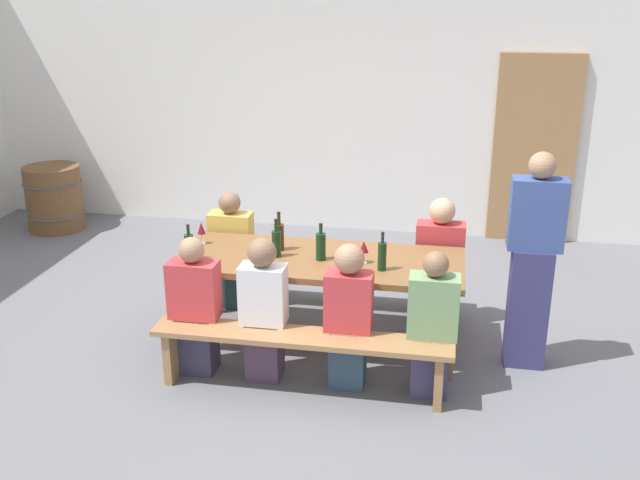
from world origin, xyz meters
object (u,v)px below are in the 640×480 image
(wine_bottle_3, at_px, (321,246))
(seated_guest_far_1, at_px, (439,264))
(seated_guest_near_2, at_px, (349,318))
(tasting_table, at_px, (320,266))
(bench_far, at_px, (335,269))
(standing_host, at_px, (532,266))
(seated_guest_near_0, at_px, (195,309))
(wine_glass_0, at_px, (187,251))
(wine_glass_2, at_px, (364,247))
(seated_guest_far_0, at_px, (232,253))
(wine_bottle_1, at_px, (189,246))
(wooden_door, at_px, (534,150))
(wine_bottle_2, at_px, (279,236))
(seated_guest_near_3, at_px, (432,328))
(seated_guest_near_1, at_px, (264,312))
(wine_glass_1, at_px, (201,229))
(wine_bottle_4, at_px, (382,256))
(wine_barrel, at_px, (54,198))
(bench_near, at_px, (301,346))
(wine_bottle_0, at_px, (276,243))

(wine_bottle_3, distance_m, seated_guest_far_1, 1.16)
(seated_guest_near_2, bearing_deg, tasting_table, 28.03)
(bench_far, relative_size, standing_host, 1.29)
(seated_guest_near_0, distance_m, standing_host, 2.53)
(tasting_table, xyz_separation_m, standing_host, (1.61, -0.03, 0.13))
(bench_far, bearing_deg, wine_bottle_3, -89.06)
(wine_glass_0, xyz_separation_m, wine_glass_2, (1.32, 0.30, 0.01))
(seated_guest_far_0, bearing_deg, wine_bottle_1, -6.03)
(seated_guest_near_0, bearing_deg, wooden_door, -37.73)
(wine_bottle_2, xyz_separation_m, wine_glass_0, (-0.61, -0.46, -0.00))
(seated_guest_near_2, height_order, seated_guest_near_3, seated_guest_near_2)
(wine_bottle_3, distance_m, seated_guest_near_0, 1.08)
(bench_far, xyz_separation_m, wine_bottle_1, (-1.00, -0.96, 0.50))
(standing_host, bearing_deg, wine_bottle_2, -4.32)
(wine_glass_2, height_order, seated_guest_near_3, seated_guest_near_3)
(wine_glass_0, distance_m, wine_glass_2, 1.36)
(wine_glass_0, distance_m, seated_guest_near_1, 0.78)
(tasting_table, xyz_separation_m, wine_bottle_1, (-1.00, -0.21, 0.18))
(seated_guest_near_0, bearing_deg, bench_far, -32.01)
(wine_bottle_1, xyz_separation_m, seated_guest_near_2, (1.32, -0.38, -0.33))
(tasting_table, height_order, wine_bottle_3, wine_bottle_3)
(wooden_door, height_order, wine_glass_1, wooden_door)
(wine_glass_0, bearing_deg, wine_bottle_4, 6.78)
(bench_far, xyz_separation_m, wine_bottle_3, (0.01, -0.78, 0.51))
(bench_far, height_order, seated_guest_near_1, seated_guest_near_1)
(wooden_door, relative_size, wine_glass_1, 11.25)
(seated_guest_near_1, bearing_deg, wine_barrel, 48.80)
(wine_bottle_2, height_order, seated_guest_near_2, seated_guest_near_2)
(wine_bottle_2, xyz_separation_m, wine_bottle_4, (0.86, -0.29, -0.00))
(tasting_table, bearing_deg, seated_guest_near_3, -33.10)
(wine_bottle_2, relative_size, standing_host, 0.19)
(wine_bottle_3, height_order, seated_guest_far_1, seated_guest_far_1)
(wine_glass_0, distance_m, seated_guest_near_0, 0.46)
(seated_guest_near_3, xyz_separation_m, standing_host, (0.70, 0.57, 0.30))
(bench_near, bearing_deg, standing_host, 23.93)
(wine_bottle_1, bearing_deg, bench_near, -27.98)
(seated_guest_near_2, bearing_deg, seated_guest_far_0, 46.01)
(bench_far, distance_m, wine_bottle_1, 1.47)
(bench_far, relative_size, seated_guest_near_2, 1.96)
(wine_bottle_4, distance_m, seated_guest_near_3, 0.69)
(bench_near, bearing_deg, seated_guest_far_0, 124.36)
(wine_glass_1, xyz_separation_m, standing_host, (2.64, -0.18, -0.07))
(wine_bottle_3, relative_size, wine_glass_1, 1.60)
(wine_glass_0, bearing_deg, bench_near, -22.50)
(wine_bottle_2, bearing_deg, wine_glass_0, -143.05)
(seated_guest_near_3, bearing_deg, seated_guest_near_0, 90.00)
(tasting_table, bearing_deg, wine_glass_1, 171.81)
(bench_far, distance_m, standing_host, 1.85)
(bench_far, relative_size, wine_bottle_0, 6.91)
(wine_bottle_0, height_order, seated_guest_near_2, seated_guest_near_2)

